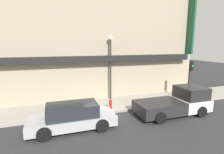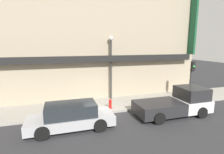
% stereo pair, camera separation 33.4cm
% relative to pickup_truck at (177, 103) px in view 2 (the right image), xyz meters
% --- Properties ---
extents(ground_plane, '(80.00, 80.00, 0.00)m').
position_rel_pickup_truck_xyz_m(ground_plane, '(-4.80, 1.45, -0.81)').
color(ground_plane, '#2D2D30').
extents(sidewalk, '(36.00, 3.22, 0.16)m').
position_rel_pickup_truck_xyz_m(sidewalk, '(-4.80, 3.06, -0.73)').
color(sidewalk, '#9E998E').
rests_on(sidewalk, ground).
extents(building, '(19.80, 3.80, 11.07)m').
position_rel_pickup_truck_xyz_m(building, '(-4.78, 6.16, 4.71)').
color(building, tan).
rests_on(building, ground).
extents(pickup_truck, '(5.16, 2.28, 1.85)m').
position_rel_pickup_truck_xyz_m(pickup_truck, '(0.00, 0.00, 0.00)').
color(pickup_truck, white).
rests_on(pickup_truck, ground).
extents(parked_car, '(4.85, 1.99, 1.50)m').
position_rel_pickup_truck_xyz_m(parked_car, '(-7.10, -0.00, -0.08)').
color(parked_car, '#ADADB2').
rests_on(parked_car, ground).
extents(fire_hydrant, '(0.21, 0.21, 0.71)m').
position_rel_pickup_truck_xyz_m(fire_hydrant, '(-4.17, 2.03, -0.30)').
color(fire_hydrant, red).
rests_on(fire_hydrant, sidewalk).
extents(street_lamp, '(0.36, 0.36, 5.32)m').
position_rel_pickup_truck_xyz_m(street_lamp, '(-3.43, 4.27, 2.69)').
color(street_lamp, '#2D2D2D').
rests_on(street_lamp, sidewalk).
extents(traffic_light, '(0.28, 0.42, 3.29)m').
position_rel_pickup_truck_xyz_m(traffic_light, '(2.72, 1.87, 1.62)').
color(traffic_light, '#2D2D2D').
rests_on(traffic_light, sidewalk).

